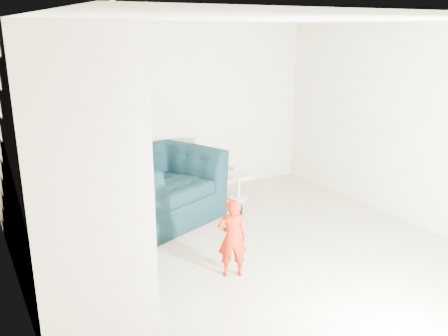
{
  "coord_description": "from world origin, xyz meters",
  "views": [
    {
      "loc": [
        -2.85,
        -4.0,
        2.64
      ],
      "look_at": [
        0.15,
        1.2,
        0.85
      ],
      "focal_mm": 38.0,
      "sensor_mm": 36.0,
      "label": 1
    }
  ],
  "objects_px": {
    "toddler": "(232,238)",
    "staircase": "(68,206)",
    "armchair": "(161,186)",
    "side_table": "(238,182)"
  },
  "relations": [
    {
      "from": "armchair",
      "to": "toddler",
      "type": "xyz_separation_m",
      "value": [
        0.03,
        -1.9,
        -0.04
      ]
    },
    {
      "from": "armchair",
      "to": "staircase",
      "type": "xyz_separation_m",
      "value": [
        -1.54,
        -1.38,
        0.46
      ]
    },
    {
      "from": "armchair",
      "to": "staircase",
      "type": "distance_m",
      "value": 2.12
    },
    {
      "from": "staircase",
      "to": "armchair",
      "type": "bearing_deg",
      "value": 41.78
    },
    {
      "from": "toddler",
      "to": "staircase",
      "type": "height_order",
      "value": "staircase"
    },
    {
      "from": "staircase",
      "to": "side_table",
      "type": "bearing_deg",
      "value": 27.34
    },
    {
      "from": "toddler",
      "to": "staircase",
      "type": "relative_size",
      "value": 0.25
    },
    {
      "from": "armchair",
      "to": "toddler",
      "type": "relative_size",
      "value": 1.67
    },
    {
      "from": "toddler",
      "to": "armchair",
      "type": "bearing_deg",
      "value": -65.53
    },
    {
      "from": "side_table",
      "to": "staircase",
      "type": "bearing_deg",
      "value": -152.66
    }
  ]
}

